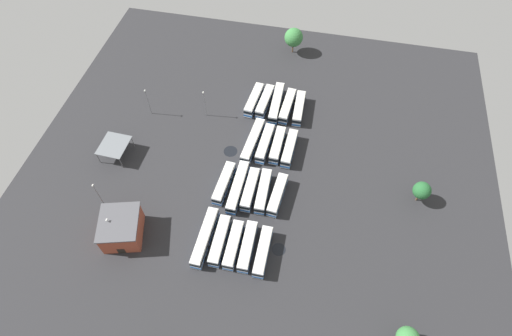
{
  "coord_description": "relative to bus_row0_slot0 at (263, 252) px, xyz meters",
  "views": [
    {
      "loc": [
        -62.55,
        -12.84,
        90.68
      ],
      "look_at": [
        -0.74,
        0.36,
        1.56
      ],
      "focal_mm": 28.27,
      "sensor_mm": 36.0,
      "label": 1
    }
  ],
  "objects": [
    {
      "name": "puddle_back_corner",
      "position": [
        2.19,
        -3.5,
        -1.88
      ],
      "size": [
        3.39,
        3.39,
        0.01
      ],
      "primitive_type": "cylinder",
      "color": "black",
      "rests_on": "ground_plane"
    },
    {
      "name": "bus_row1_slot4",
      "position": [
        16.76,
        13.84,
        0.0
      ],
      "size": [
        12.45,
        3.53,
        3.56
      ],
      "color": "silver",
      "rests_on": "ground_plane"
    },
    {
      "name": "lamp_post_near_entrance",
      "position": [
        38.02,
        42.41,
        3.33
      ],
      "size": [
        0.56,
        0.28,
        9.59
      ],
      "color": "slate",
      "rests_on": "ground_plane"
    },
    {
      "name": "bus_row1_slot0",
      "position": [
        16.19,
        -0.56,
        -0.0
      ],
      "size": [
        12.07,
        3.69,
        3.56
      ],
      "color": "silver",
      "rests_on": "ground_plane"
    },
    {
      "name": "bus_row3_slot1",
      "position": [
        47.85,
        2.13,
        0.0
      ],
      "size": [
        12.91,
        3.46,
        3.56
      ],
      "color": "silver",
      "rests_on": "ground_plane"
    },
    {
      "name": "depot_building",
      "position": [
        -1.8,
        34.38,
        1.48
      ],
      "size": [
        12.58,
        11.83,
        6.69
      ],
      "color": "#99422D",
      "rests_on": "ground_plane"
    },
    {
      "name": "maintenance_shelter",
      "position": [
        21.14,
        46.2,
        2.16
      ],
      "size": [
        8.55,
        7.66,
        4.24
      ],
      "color": "slate",
      "rests_on": "ground_plane"
    },
    {
      "name": "bus_row3_slot3",
      "position": [
        48.37,
        9.19,
        0.0
      ],
      "size": [
        12.52,
        3.79,
        3.56
      ],
      "color": "silver",
      "rests_on": "ground_plane"
    },
    {
      "name": "bus_row0_slot1",
      "position": [
        0.53,
        3.81,
        0.0
      ],
      "size": [
        12.38,
        2.85,
        3.56
      ],
      "color": "silver",
      "rests_on": "ground_plane"
    },
    {
      "name": "lamp_post_far_corner",
      "position": [
        40.82,
        25.85,
        3.33
      ],
      "size": [
        0.56,
        0.28,
        9.58
      ],
      "color": "slate",
      "rests_on": "ground_plane"
    },
    {
      "name": "tree_west_edge",
      "position": [
        23.41,
        -36.16,
        2.71
      ],
      "size": [
        4.56,
        4.56,
        6.89
      ],
      "color": "brown",
      "rests_on": "ground_plane"
    },
    {
      "name": "bus_row2_slot0",
      "position": [
        31.88,
        -1.13,
        -0.0
      ],
      "size": [
        12.06,
        3.11,
        3.56
      ],
      "color": "silver",
      "rests_on": "ground_plane"
    },
    {
      "name": "bus_row2_slot3",
      "position": [
        32.29,
        9.47,
        0.0
      ],
      "size": [
        15.41,
        4.12,
        3.56
      ],
      "color": "silver",
      "rests_on": "ground_plane"
    },
    {
      "name": "bus_row3_slot2",
      "position": [
        48.37,
        5.61,
        0.0
      ],
      "size": [
        15.27,
        2.92,
        3.56
      ],
      "color": "silver",
      "rests_on": "ground_plane"
    },
    {
      "name": "bus_row1_slot3",
      "position": [
        16.3,
        10.0,
        0.0
      ],
      "size": [
        15.27,
        2.91,
        3.56
      ],
      "color": "silver",
      "rests_on": "ground_plane"
    },
    {
      "name": "bus_row3_slot4",
      "position": [
        48.35,
        12.58,
        0.0
      ],
      "size": [
        12.64,
        3.85,
        3.56
      ],
      "color": "silver",
      "rests_on": "ground_plane"
    },
    {
      "name": "bus_row0_slot2",
      "position": [
        0.24,
        7.2,
        -0.0
      ],
      "size": [
        11.89,
        2.73,
        3.56
      ],
      "color": "silver",
      "rests_on": "ground_plane"
    },
    {
      "name": "ground_plane",
      "position": [
        24.31,
        6.33,
        -1.88
      ],
      "size": [
        128.45,
        128.45,
        0.0
      ],
      "primitive_type": "plane",
      "color": "#28282B"
    },
    {
      "name": "bus_row1_slot1",
      "position": [
        16.46,
        3.26,
        0.0
      ],
      "size": [
        12.51,
        2.95,
        3.56
      ],
      "color": "silver",
      "rests_on": "ground_plane"
    },
    {
      "name": "bus_row0_slot3",
      "position": [
        0.62,
        10.68,
        0.0
      ],
      "size": [
        12.57,
        2.76,
        3.56
      ],
      "color": "silver",
      "rests_on": "ground_plane"
    },
    {
      "name": "bus_row2_slot2",
      "position": [
        32.18,
        5.93,
        0.0
      ],
      "size": [
        12.81,
        3.34,
        3.56
      ],
      "color": "silver",
      "rests_on": "ground_plane"
    },
    {
      "name": "lamp_post_by_building",
      "position": [
        5.3,
        43.31,
        2.95
      ],
      "size": [
        0.56,
        0.28,
        8.83
      ],
      "color": "slate",
      "rests_on": "ground_plane"
    },
    {
      "name": "bus_row1_slot2",
      "position": [
        16.32,
        6.7,
        -0.0
      ],
      "size": [
        12.14,
        2.8,
        3.56
      ],
      "color": "silver",
      "rests_on": "ground_plane"
    },
    {
      "name": "bus_row0_slot4",
      "position": [
        0.65,
        14.39,
        0.0
      ],
      "size": [
        15.28,
        2.98,
        3.56
      ],
      "color": "silver",
      "rests_on": "ground_plane"
    },
    {
      "name": "bus_row2_slot1",
      "position": [
        32.35,
        2.37,
        -0.0
      ],
      "size": [
        11.84,
        2.93,
        3.56
      ],
      "color": "silver",
      "rests_on": "ground_plane"
    },
    {
      "name": "tree_north_edge",
      "position": [
        75.66,
        4.9,
        4.12
      ],
      "size": [
        6.2,
        6.2,
        9.11
      ],
      "color": "brown",
      "rests_on": "ground_plane"
    },
    {
      "name": "bus_row3_slot0",
      "position": [
        47.71,
        -1.43,
        0.0
      ],
      "size": [
        12.3,
        2.91,
        3.56
      ],
      "color": "silver",
      "rests_on": "ground_plane"
    },
    {
      "name": "lamp_post_mid_lot",
      "position": [
        -2.17,
        36.79,
        2.26
      ],
      "size": [
        0.56,
        0.28,
        7.46
      ],
      "color": "slate",
      "rests_on": "ground_plane"
    },
    {
      "name": "puddle_front_lane",
      "position": [
        28.83,
        15.25,
        -1.88
      ],
      "size": [
        3.94,
        3.94,
        0.01
      ],
      "primitive_type": "cylinder",
      "color": "black",
      "rests_on": "ground_plane"
    },
    {
      "name": "bus_row0_slot0",
      "position": [
        0.0,
        0.0,
        0.0
      ],
      "size": [
        12.23,
        2.69,
        3.56
      ],
      "color": "silver",
      "rests_on": "ground_plane"
    }
  ]
}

